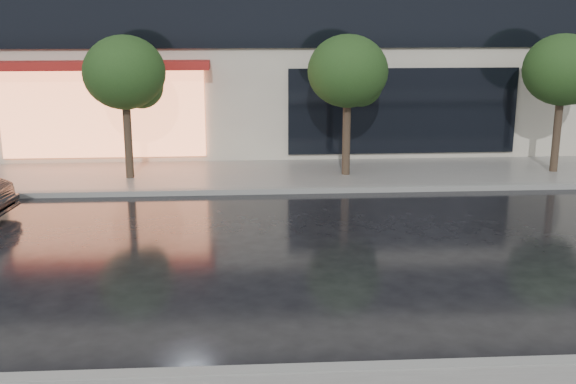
{
  "coord_description": "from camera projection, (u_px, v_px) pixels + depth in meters",
  "views": [
    {
      "loc": [
        0.12,
        -9.61,
        4.84
      ],
      "look_at": [
        0.95,
        3.33,
        1.4
      ],
      "focal_mm": 45.0,
      "sensor_mm": 36.0,
      "label": 1
    }
  ],
  "objects": [
    {
      "name": "ground",
      "position": [
        238.0,
        344.0,
        10.5
      ],
      "size": [
        120.0,
        120.0,
        0.0
      ],
      "primitive_type": "plane",
      "color": "black",
      "rests_on": "ground"
    },
    {
      "name": "sidewalk_far",
      "position": [
        239.0,
        176.0,
        20.37
      ],
      "size": [
        60.0,
        3.5,
        0.12
      ],
      "primitive_type": "cube",
      "color": "slate",
      "rests_on": "ground"
    },
    {
      "name": "curb_near",
      "position": [
        237.0,
        374.0,
        9.52
      ],
      "size": [
        60.0,
        0.25,
        0.14
      ],
      "primitive_type": "cube",
      "color": "gray",
      "rests_on": "ground"
    },
    {
      "name": "curb_far",
      "position": [
        239.0,
        191.0,
        18.68
      ],
      "size": [
        60.0,
        0.25,
        0.14
      ],
      "primitive_type": "cube",
      "color": "gray",
      "rests_on": "ground"
    },
    {
      "name": "tree_mid_west",
      "position": [
        127.0,
        75.0,
        19.24
      ],
      "size": [
        2.2,
        2.2,
        3.99
      ],
      "color": "#33261C",
      "rests_on": "ground"
    },
    {
      "name": "tree_mid_east",
      "position": [
        350.0,
        74.0,
        19.61
      ],
      "size": [
        2.2,
        2.2,
        3.99
      ],
      "color": "#33261C",
      "rests_on": "ground"
    },
    {
      "name": "tree_far_east",
      "position": [
        564.0,
        72.0,
        19.98
      ],
      "size": [
        2.2,
        2.2,
        3.99
      ],
      "color": "#33261C",
      "rests_on": "ground"
    }
  ]
}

